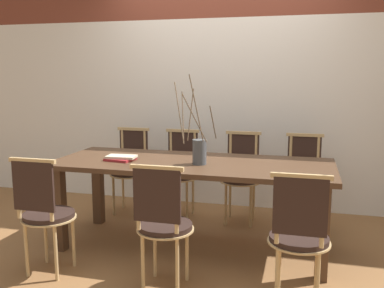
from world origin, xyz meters
TOP-DOWN VIEW (x-y plane):
  - ground_plane at (0.00, 0.00)m, footprint 16.00×16.00m
  - wall_rear at (0.00, 1.29)m, footprint 12.00×0.06m
  - dining_table at (0.00, 0.00)m, footprint 2.33×0.91m
  - chair_near_leftend at (-0.91, -0.77)m, footprint 0.40×0.40m
  - chair_near_left at (-0.00, -0.77)m, footprint 0.40×0.40m
  - chair_near_center at (0.90, -0.77)m, footprint 0.40×0.40m
  - chair_far_leftend at (-0.89, 0.77)m, footprint 0.40×0.40m
  - chair_far_left at (-0.33, 0.77)m, footprint 0.40×0.40m
  - chair_far_center at (0.31, 0.77)m, footprint 0.40×0.40m
  - chair_far_right at (0.91, 0.77)m, footprint 0.40×0.40m
  - vase_centerpiece at (0.08, -0.09)m, footprint 0.35×0.35m
  - book_stack at (-0.60, -0.10)m, footprint 0.26×0.21m

SIDE VIEW (x-z plane):
  - ground_plane at x=0.00m, z-range 0.00..0.00m
  - chair_near_leftend at x=-0.91m, z-range 0.04..0.95m
  - chair_near_left at x=0.00m, z-range 0.04..0.95m
  - chair_near_center at x=0.90m, z-range 0.04..0.95m
  - chair_far_leftend at x=-0.89m, z-range 0.04..0.95m
  - chair_far_left at x=-0.33m, z-range 0.04..0.95m
  - chair_far_center at x=0.31m, z-range 0.04..0.95m
  - chair_far_right at x=0.91m, z-range 0.04..0.95m
  - dining_table at x=0.00m, z-range 0.28..1.03m
  - book_stack at x=-0.60m, z-range 0.75..0.79m
  - vase_centerpiece at x=0.08m, z-range 0.51..1.24m
  - wall_rear at x=0.00m, z-range 0.00..3.20m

